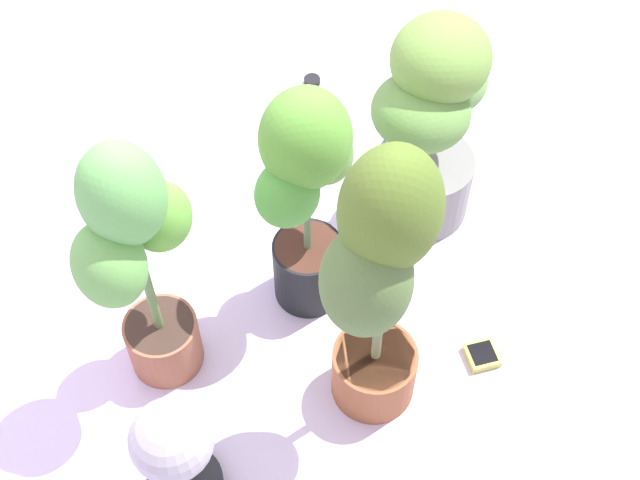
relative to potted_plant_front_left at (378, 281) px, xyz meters
The scene contains 8 objects.
ground_plane 0.60m from the potted_plant_front_left, 22.44° to the left, with size 8.00×8.00×0.00m, color silver.
potted_plant_front_left is the anchor object (origin of this frame).
potted_plant_front_right 0.65m from the potted_plant_front_left, ahead, with size 0.42×0.33×0.68m.
potted_plant_back_left 0.53m from the potted_plant_front_left, 95.18° to the left, with size 0.38×0.26×0.80m.
potted_plant_center 0.36m from the potted_plant_front_left, 41.98° to the left, with size 0.35×0.30×0.74m.
hygrometer_box 0.59m from the potted_plant_front_left, 55.31° to the right, with size 0.11×0.11×0.03m.
floor_fan 0.58m from the potted_plant_front_left, 134.76° to the left, with size 0.20×0.20×0.35m.
nutrient_bottle 1.06m from the potted_plant_front_left, 24.52° to the left, with size 0.09×0.09×0.19m.
Camera 1 is at (-1.30, -0.28, 2.01)m, focal length 48.66 mm.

